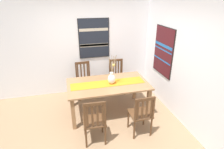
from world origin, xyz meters
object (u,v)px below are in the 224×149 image
(chair_2, at_px, (141,114))
(chair_0, at_px, (95,121))
(chair_1, at_px, (84,79))
(centerpiece_vase, at_px, (112,78))
(painting_on_side_wall, at_px, (164,51))
(dining_table, at_px, (108,87))
(chair_3, at_px, (117,76))
(painting_on_back_wall, at_px, (94,38))

(chair_2, bearing_deg, chair_0, -179.34)
(chair_1, bearing_deg, centerpiece_vase, -60.80)
(chair_1, xyz_separation_m, painting_on_side_wall, (1.95, -0.69, 0.86))
(dining_table, bearing_deg, painting_on_side_wall, 9.38)
(chair_0, distance_m, chair_3, 2.12)
(dining_table, distance_m, chair_2, 1.06)
(dining_table, xyz_separation_m, chair_2, (0.46, -0.93, -0.18))
(dining_table, xyz_separation_m, chair_3, (0.48, 0.95, -0.16))
(chair_2, distance_m, chair_3, 1.88)
(painting_on_side_wall, bearing_deg, centerpiece_vase, -168.40)
(painting_on_side_wall, bearing_deg, chair_0, -148.76)
(chair_0, xyz_separation_m, painting_on_side_wall, (1.96, 1.19, 0.86))
(chair_3, bearing_deg, painting_on_back_wall, 150.88)
(chair_0, height_order, chair_3, chair_0)
(dining_table, bearing_deg, chair_1, 116.58)
(centerpiece_vase, bearing_deg, chair_3, 68.11)
(painting_on_back_wall, bearing_deg, chair_3, -29.12)
(dining_table, xyz_separation_m, painting_on_side_wall, (1.48, 0.25, 0.69))
(dining_table, height_order, chair_3, chair_3)
(dining_table, height_order, chair_0, chair_0)
(chair_3, distance_m, painting_on_back_wall, 1.23)
(chair_2, relative_size, painting_on_back_wall, 0.85)
(chair_2, bearing_deg, painting_on_side_wall, 49.04)
(chair_2, relative_size, painting_on_side_wall, 0.77)
(chair_2, xyz_separation_m, painting_on_side_wall, (1.02, 1.18, 0.88))
(chair_3, bearing_deg, chair_1, -179.26)
(dining_table, height_order, painting_on_side_wall, painting_on_side_wall)
(dining_table, bearing_deg, chair_0, -116.83)
(dining_table, relative_size, chair_0, 1.92)
(centerpiece_vase, xyz_separation_m, chair_0, (-0.56, -0.90, -0.42))
(chair_1, height_order, chair_2, chair_1)
(painting_on_back_wall, bearing_deg, centerpiece_vase, -82.53)
(centerpiece_vase, bearing_deg, painting_on_back_wall, 97.47)
(chair_1, bearing_deg, chair_3, 0.74)
(chair_3, bearing_deg, dining_table, -116.73)
(centerpiece_vase, distance_m, chair_2, 1.06)
(dining_table, height_order, chair_2, chair_2)
(dining_table, distance_m, chair_1, 1.06)
(chair_0, distance_m, painting_on_back_wall, 2.47)
(chair_3, relative_size, painting_on_side_wall, 0.80)
(chair_2, distance_m, painting_on_side_wall, 1.79)
(dining_table, relative_size, chair_3, 1.92)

